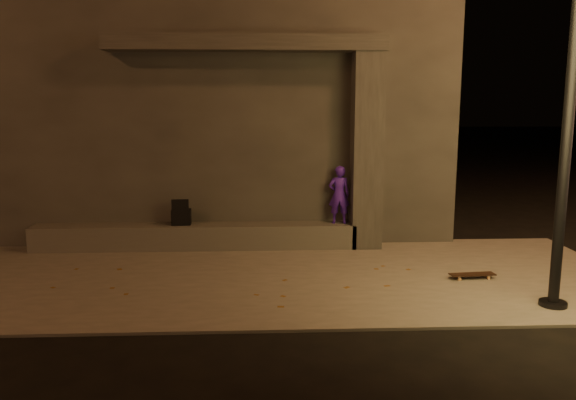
{
  "coord_description": "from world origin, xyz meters",
  "views": [
    {
      "loc": [
        -0.22,
        -6.56,
        2.72
      ],
      "look_at": [
        0.16,
        2.0,
        1.24
      ],
      "focal_mm": 35.0,
      "sensor_mm": 36.0,
      "label": 1
    }
  ],
  "objects_px": {
    "column": "(367,152)",
    "skateboarder": "(339,195)",
    "skateboard": "(472,275)",
    "backpack": "(181,216)"
  },
  "relations": [
    {
      "from": "skateboard",
      "to": "skateboarder",
      "type": "bearing_deg",
      "value": 126.05
    },
    {
      "from": "column",
      "to": "skateboarder",
      "type": "relative_size",
      "value": 3.3
    },
    {
      "from": "column",
      "to": "skateboard",
      "type": "xyz_separation_m",
      "value": [
        1.31,
        -2.08,
        -1.74
      ]
    },
    {
      "from": "skateboarder",
      "to": "column",
      "type": "bearing_deg",
      "value": -179.38
    },
    {
      "from": "column",
      "to": "skateboard",
      "type": "distance_m",
      "value": 3.01
    },
    {
      "from": "backpack",
      "to": "skateboard",
      "type": "distance_m",
      "value": 5.22
    },
    {
      "from": "skateboarder",
      "to": "backpack",
      "type": "distance_m",
      "value": 2.97
    },
    {
      "from": "column",
      "to": "skateboarder",
      "type": "xyz_separation_m",
      "value": [
        -0.5,
        0.0,
        -0.8
      ]
    },
    {
      "from": "skateboarder",
      "to": "skateboard",
      "type": "bearing_deg",
      "value": 131.58
    },
    {
      "from": "column",
      "to": "skateboard",
      "type": "relative_size",
      "value": 4.99
    }
  ]
}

